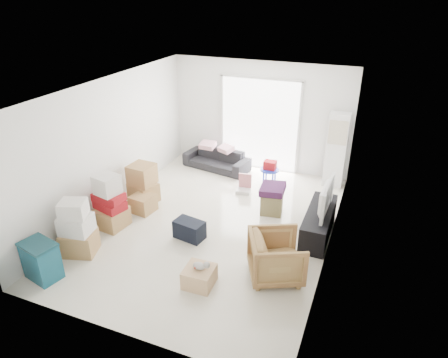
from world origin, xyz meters
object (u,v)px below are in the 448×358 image
Objects in this scene: television at (320,208)px; ottoman at (272,203)px; armchair at (277,255)px; wood_crate at (199,276)px; ac_tower at (336,150)px; tv_console at (319,223)px; sofa at (217,156)px; kids_table at (270,168)px; storage_bins at (41,260)px.

television is 2.37× the size of ottoman.
armchair is 1.27m from wood_crate.
wood_crate is (-1.44, -4.35, -0.72)m from ac_tower.
tv_console is (0.05, -2.23, -0.62)m from ac_tower.
ac_tower is at bearing -31.21° from armchair.
sofa is 4.37m from armchair.
ottoman is at bearing 155.92° from tv_console.
kids_table is at bearing 41.44° from television.
television is (0.05, -2.23, -0.30)m from ac_tower.
ac_tower is 3.76m from armchair.
armchair is at bearing -95.76° from ac_tower.
armchair is 2.05m from ottoman.
tv_console is 2.33× the size of storage_bins.
television is at bearing 54.98° from wood_crate.
tv_console is 1.55m from armchair.
armchair is (-0.42, -1.48, 0.17)m from tv_console.
television is at bearing 36.62° from storage_bins.
tv_console is at bearing 54.98° from wood_crate.
armchair is 1.29× the size of storage_bins.
ottoman is at bearing -119.18° from ac_tower.
ottoman is 0.74× the size of kids_table.
television is 2.23× the size of wood_crate.
tv_console is at bearing -24.08° from ottoman.
storage_bins is at bearing -143.38° from tv_console.
sofa reaches higher than wood_crate.
ac_tower is at bearing 12.73° from sofa.
wood_crate is at bearing 146.40° from television.
ottoman is (-1.04, 0.46, -0.04)m from tv_console.
storage_bins is at bearing -162.17° from wood_crate.
armchair is 1.85× the size of wood_crate.
wood_crate is (-1.49, -2.12, -0.10)m from tv_console.
sofa is (-2.96, 2.08, -0.24)m from television.
television is 1.75× the size of kids_table.
tv_console is 1.14m from ottoman.
storage_bins is at bearing -130.42° from ottoman.
kids_table is at bearing -3.39° from sofa.
tv_console is 1.80× the size of armchair.
ac_tower reaches higher than tv_console.
television is 4.87m from storage_bins.
wood_crate is (1.47, -4.20, -0.18)m from sofa.
wood_crate is (2.41, 0.78, -0.18)m from storage_bins.
wood_crate is (-1.06, -0.64, -0.27)m from armchair.
armchair is 1.45× the size of kids_table.
tv_console is at bearing -25.35° from sofa.
kids_table is (-1.03, 3.21, -0.01)m from armchair.
ac_tower is at bearing 2.70° from television.
sofa reaches higher than ottoman.
television is at bearing -24.08° from ottoman.
tv_console is at bearing -88.72° from ac_tower.
television is 0.60× the size of sofa.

